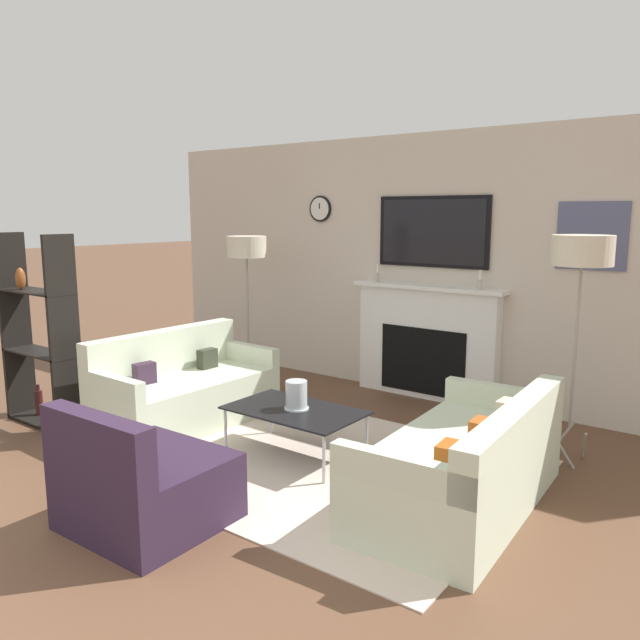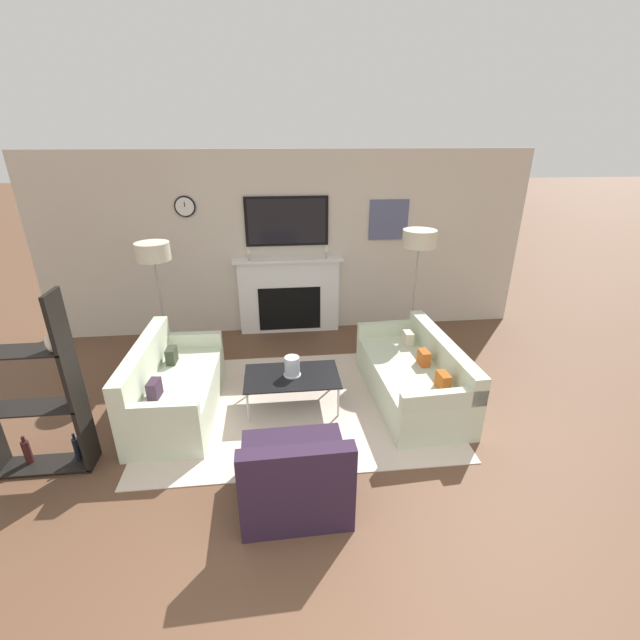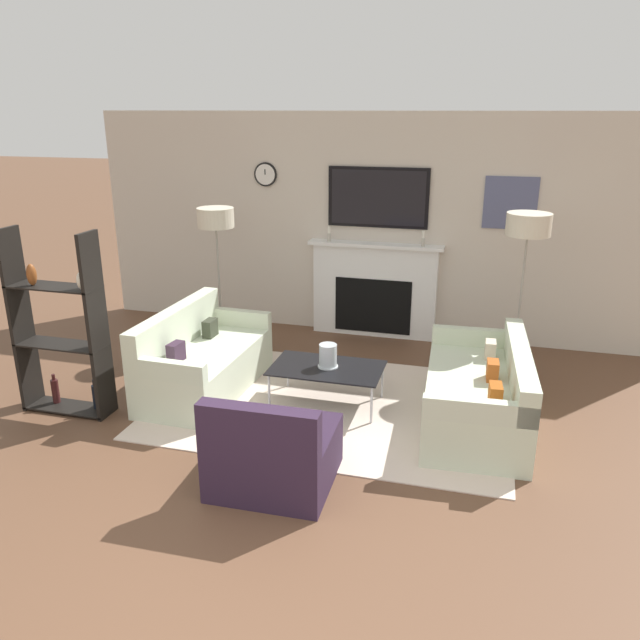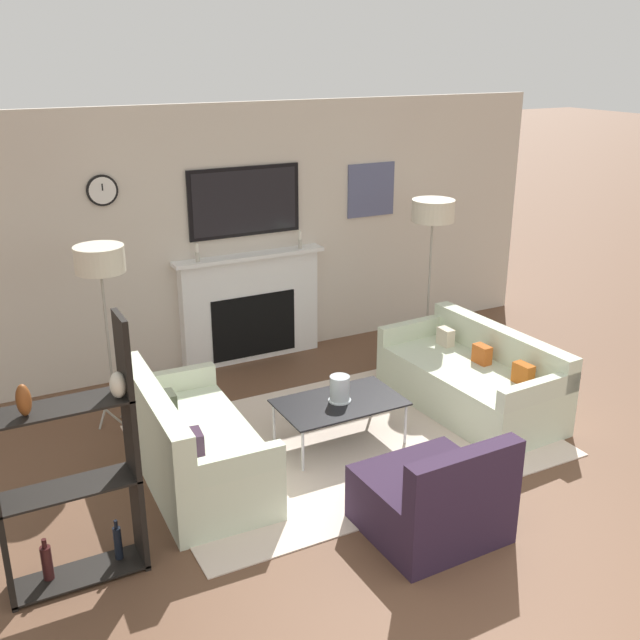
% 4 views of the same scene
% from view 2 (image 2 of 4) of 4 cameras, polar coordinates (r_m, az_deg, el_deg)
% --- Properties ---
extents(fireplace_wall, '(7.27, 0.28, 2.70)m').
position_cam_2_polar(fireplace_wall, '(6.54, -4.29, 8.82)').
color(fireplace_wall, beige).
rests_on(fireplace_wall, ground_plane).
extents(area_rug, '(3.34, 2.32, 0.01)m').
position_cam_2_polar(area_rug, '(5.05, -2.94, -11.15)').
color(area_rug, beige).
rests_on(area_rug, ground_plane).
extents(couch_left, '(0.84, 1.65, 0.84)m').
position_cam_2_polar(couch_left, '(5.02, -18.97, -8.75)').
color(couch_left, beige).
rests_on(couch_left, ground_plane).
extents(couch_right, '(0.96, 1.81, 0.74)m').
position_cam_2_polar(couch_right, '(5.14, 12.44, -7.48)').
color(couch_right, beige).
rests_on(couch_right, ground_plane).
extents(armchair, '(0.89, 0.85, 0.79)m').
position_cam_2_polar(armchair, '(3.78, -3.38, -20.13)').
color(armchair, '#2E1F34').
rests_on(armchair, ground_plane).
extents(coffee_table, '(1.06, 0.64, 0.39)m').
position_cam_2_polar(coffee_table, '(4.85, -3.77, -7.65)').
color(coffee_table, black).
rests_on(coffee_table, ground_plane).
extents(hurricane_candle, '(0.19, 0.19, 0.23)m').
position_cam_2_polar(hurricane_candle, '(4.80, -3.74, -6.30)').
color(hurricane_candle, silver).
rests_on(hurricane_candle, coffee_table).
extents(floor_lamp_left, '(0.42, 0.42, 1.67)m').
position_cam_2_polar(floor_lamp_left, '(5.72, -21.36, 8.26)').
color(floor_lamp_left, '#9E998E').
rests_on(floor_lamp_left, ground_plane).
extents(floor_lamp_right, '(0.44, 0.44, 1.75)m').
position_cam_2_polar(floor_lamp_right, '(5.82, 13.09, 10.31)').
color(floor_lamp_right, '#9E998E').
rests_on(floor_lamp_right, ground_plane).
extents(shelf_unit, '(0.85, 0.28, 1.73)m').
position_cam_2_polar(shelf_unit, '(4.53, -34.52, -7.99)').
color(shelf_unit, black).
rests_on(shelf_unit, ground_plane).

